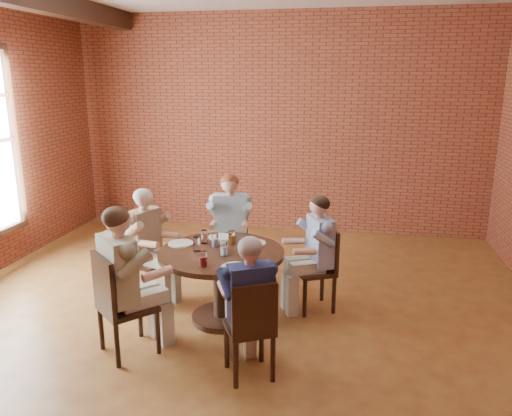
% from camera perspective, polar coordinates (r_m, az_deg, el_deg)
% --- Properties ---
extents(floor, '(7.00, 7.00, 0.00)m').
position_cam_1_polar(floor, '(5.09, -3.67, -13.67)').
color(floor, olive).
rests_on(floor, ground).
extents(wall_back, '(7.00, 0.00, 7.00)m').
position_cam_1_polar(wall_back, '(7.94, 2.54, 9.53)').
color(wall_back, brown).
rests_on(wall_back, ground).
extents(dining_table, '(1.25, 1.25, 0.75)m').
position_cam_1_polar(dining_table, '(5.05, -3.95, -7.27)').
color(dining_table, black).
rests_on(dining_table, floor).
extents(chair_a, '(0.51, 0.51, 0.89)m').
position_cam_1_polar(chair_a, '(5.36, 7.43, -6.52)').
color(chair_a, black).
rests_on(chair_a, floor).
extents(diner_a, '(0.73, 0.68, 1.24)m').
position_cam_1_polar(diner_a, '(5.29, 6.75, -5.24)').
color(diner_a, '#3C549C').
rests_on(diner_a, floor).
extents(chair_b, '(0.47, 0.47, 0.92)m').
position_cam_1_polar(chair_b, '(6.15, -2.90, -3.44)').
color(chair_b, black).
rests_on(chair_b, floor).
extents(diner_b, '(0.60, 0.70, 1.30)m').
position_cam_1_polar(diner_b, '(6.03, -2.98, -2.33)').
color(diner_b, '#7F96A2').
rests_on(diner_b, floor).
extents(chair_c, '(0.50, 0.50, 0.90)m').
position_cam_1_polar(chair_c, '(5.71, -12.66, -5.38)').
color(chair_c, black).
rests_on(chair_c, floor).
extents(diner_c, '(0.73, 0.66, 1.26)m').
position_cam_1_polar(diner_c, '(5.61, -12.19, -4.20)').
color(diner_c, brown).
rests_on(diner_c, floor).
extents(chair_d, '(0.62, 0.62, 0.95)m').
position_cam_1_polar(chair_d, '(4.61, -15.56, -10.23)').
color(chair_d, black).
rests_on(chair_d, floor).
extents(diner_d, '(0.85, 0.86, 1.36)m').
position_cam_1_polar(diner_d, '(4.57, -14.66, -8.11)').
color(diner_d, gray).
rests_on(diner_d, floor).
extents(chair_e, '(0.50, 0.50, 0.87)m').
position_cam_1_polar(chair_e, '(4.12, -0.53, -13.33)').
color(chair_e, black).
rests_on(chair_e, floor).
extents(diner_e, '(0.67, 0.71, 1.22)m').
position_cam_1_polar(diner_e, '(4.12, -0.81, -11.31)').
color(diner_e, '#1A2149').
rests_on(diner_e, floor).
extents(plate_a, '(0.26, 0.26, 0.01)m').
position_cam_1_polar(plate_a, '(5.16, -0.31, -4.04)').
color(plate_a, white).
rests_on(plate_a, dining_table).
extents(plate_b, '(0.26, 0.26, 0.01)m').
position_cam_1_polar(plate_b, '(5.37, -4.11, -3.32)').
color(plate_b, white).
rests_on(plate_b, dining_table).
extents(plate_c, '(0.26, 0.26, 0.01)m').
position_cam_1_polar(plate_c, '(5.22, -8.60, -4.01)').
color(plate_c, white).
rests_on(plate_c, dining_table).
extents(plate_d, '(0.26, 0.26, 0.01)m').
position_cam_1_polar(plate_d, '(4.53, -2.38, -6.78)').
color(plate_d, white).
rests_on(plate_d, dining_table).
extents(glass_a, '(0.07, 0.07, 0.14)m').
position_cam_1_polar(glass_a, '(4.92, -0.84, -4.24)').
color(glass_a, white).
rests_on(glass_a, dining_table).
extents(glass_b, '(0.07, 0.07, 0.14)m').
position_cam_1_polar(glass_b, '(5.14, -2.79, -3.40)').
color(glass_b, white).
rests_on(glass_b, dining_table).
extents(glass_c, '(0.07, 0.07, 0.14)m').
position_cam_1_polar(glass_c, '(5.19, -5.92, -3.29)').
color(glass_c, white).
rests_on(glass_c, dining_table).
extents(glass_d, '(0.07, 0.07, 0.14)m').
position_cam_1_polar(glass_d, '(5.07, -4.70, -3.70)').
color(glass_d, white).
rests_on(glass_d, dining_table).
extents(glass_e, '(0.07, 0.07, 0.14)m').
position_cam_1_polar(glass_e, '(4.98, -6.82, -4.11)').
color(glass_e, white).
rests_on(glass_e, dining_table).
extents(glass_f, '(0.07, 0.07, 0.14)m').
position_cam_1_polar(glass_f, '(4.57, -6.05, -5.81)').
color(glass_f, white).
rests_on(glass_f, dining_table).
extents(glass_g, '(0.07, 0.07, 0.14)m').
position_cam_1_polar(glass_g, '(4.82, -3.70, -4.66)').
color(glass_g, white).
rests_on(glass_g, dining_table).
extents(glass_h, '(0.07, 0.07, 0.14)m').
position_cam_1_polar(glass_h, '(4.78, -0.44, -4.80)').
color(glass_h, white).
rests_on(glass_h, dining_table).
extents(smartphone, '(0.09, 0.14, 0.01)m').
position_cam_1_polar(smartphone, '(4.63, 0.31, -6.31)').
color(smartphone, black).
rests_on(smartphone, dining_table).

